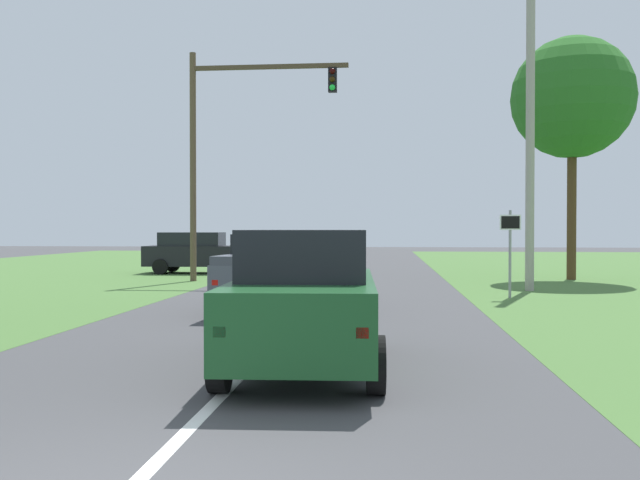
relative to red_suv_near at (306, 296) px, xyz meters
name	(u,v)px	position (x,y,z in m)	size (l,w,h in m)	color
ground_plane	(305,311)	(-0.82, 6.88, -1.04)	(120.00, 120.00, 0.00)	#424244
lane_centre_stripe	(155,463)	(-0.82, -4.12, -1.03)	(0.16, 42.19, 0.01)	white
red_suv_near	(306,296)	(0.00, 0.00, 0.00)	(2.29, 4.79, 1.99)	#194C23
pickup_truck_lead	(275,271)	(-1.61, 7.23, -0.08)	(2.37, 5.42, 1.88)	#4C515B
traffic_light	(228,135)	(-4.84, 16.10, 4.55)	(6.08, 0.40, 8.74)	brown
keep_moving_sign	(510,242)	(4.73, 10.61, 0.59)	(0.60, 0.09, 2.55)	gray
oak_tree_right	(572,98)	(8.45, 18.29, 6.11)	(4.76, 4.76, 9.56)	#4C351E
crossing_suv_far	(196,252)	(-7.41, 20.75, -0.07)	(4.61, 2.26, 1.85)	black
utility_pole_right	(530,142)	(5.77, 13.06, 3.77)	(0.28, 0.28, 9.61)	#9E998E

